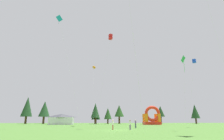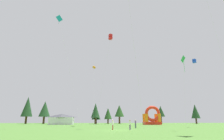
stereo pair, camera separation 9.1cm
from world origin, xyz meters
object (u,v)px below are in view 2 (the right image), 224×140
(kite_red_box, at_px, (110,37))
(person_far_side, at_px, (130,124))
(person_near_camera, at_px, (113,124))
(kite_teal_diamond, at_px, (59,20))
(festival_tent, at_px, (61,119))
(kite_green_diamond, at_px, (184,60))
(person_left_edge, at_px, (136,123))
(kite_orange_parafoil, at_px, (94,67))
(inflatable_blue_arch, at_px, (152,118))
(kite_blue_box, at_px, (194,61))

(kite_red_box, xyz_separation_m, person_far_side, (3.15, -4.80, -18.38))
(kite_red_box, distance_m, person_near_camera, 19.11)
(kite_red_box, relative_size, kite_teal_diamond, 0.80)
(person_near_camera, relative_size, festival_tent, 0.21)
(kite_teal_diamond, bearing_deg, person_near_camera, -28.59)
(kite_green_diamond, distance_m, kite_teal_diamond, 28.79)
(person_far_side, bearing_deg, person_left_edge, -58.53)
(kite_red_box, relative_size, person_far_side, 12.08)
(kite_orange_parafoil, bearing_deg, kite_green_diamond, -49.48)
(kite_orange_parafoil, relative_size, inflatable_blue_arch, 2.72)
(kite_green_diamond, bearing_deg, kite_orange_parafoil, 130.52)
(kite_red_box, bearing_deg, kite_blue_box, 16.45)
(kite_teal_diamond, height_order, person_near_camera, kite_teal_diamond)
(kite_green_diamond, distance_m, inflatable_blue_arch, 33.21)
(kite_blue_box, distance_m, person_near_camera, 29.13)
(kite_red_box, relative_size, kite_green_diamond, 1.59)
(kite_green_diamond, distance_m, person_far_side, 14.75)
(person_left_edge, bearing_deg, person_far_side, -117.90)
(kite_blue_box, xyz_separation_m, person_left_edge, (-16.84, -5.46, -15.26))
(kite_red_box, distance_m, festival_tent, 35.87)
(kite_red_box, height_order, kite_teal_diamond, kite_teal_diamond)
(kite_green_diamond, relative_size, person_far_side, 7.58)
(person_left_edge, distance_m, person_far_side, 6.19)
(kite_orange_parafoil, relative_size, kite_blue_box, 0.98)
(person_far_side, bearing_deg, inflatable_blue_arch, -61.38)
(kite_green_diamond, bearing_deg, kite_red_box, 151.56)
(person_left_edge, xyz_separation_m, festival_tent, (-20.36, 26.26, 0.75))
(kite_blue_box, relative_size, festival_tent, 2.14)
(kite_orange_parafoil, height_order, inflatable_blue_arch, kite_orange_parafoil)
(kite_orange_parafoil, relative_size, person_left_edge, 9.90)
(kite_orange_parafoil, relative_size, festival_tent, 2.10)
(person_far_side, bearing_deg, kite_green_diamond, -141.84)
(kite_blue_box, height_order, kite_teal_diamond, kite_teal_diamond)
(kite_red_box, relative_size, person_near_camera, 12.08)
(kite_blue_box, xyz_separation_m, inflatable_blue_arch, (-6.93, 18.21, -14.11))
(kite_red_box, height_order, kite_orange_parafoil, kite_red_box)
(kite_blue_box, relative_size, person_far_side, 10.13)
(person_left_edge, bearing_deg, person_near_camera, -137.23)
(kite_orange_parafoil, xyz_separation_m, person_far_side, (7.18, -17.56, -14.95))
(kite_teal_diamond, relative_size, inflatable_blue_arch, 4.10)
(kite_red_box, bearing_deg, person_far_side, -56.67)
(kite_teal_diamond, xyz_separation_m, person_left_edge, (17.12, -0.30, -23.11))
(kite_blue_box, distance_m, festival_tent, 45.03)
(inflatable_blue_arch, bearing_deg, kite_orange_parafoil, -148.01)
(person_near_camera, height_order, person_far_side, same)
(festival_tent, bearing_deg, kite_red_box, -60.94)
(person_far_side, bearing_deg, kite_red_box, -6.01)
(kite_orange_parafoil, bearing_deg, person_near_camera, -76.87)
(person_near_camera, height_order, inflatable_blue_arch, inflatable_blue_arch)
(kite_teal_diamond, distance_m, person_left_edge, 28.76)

